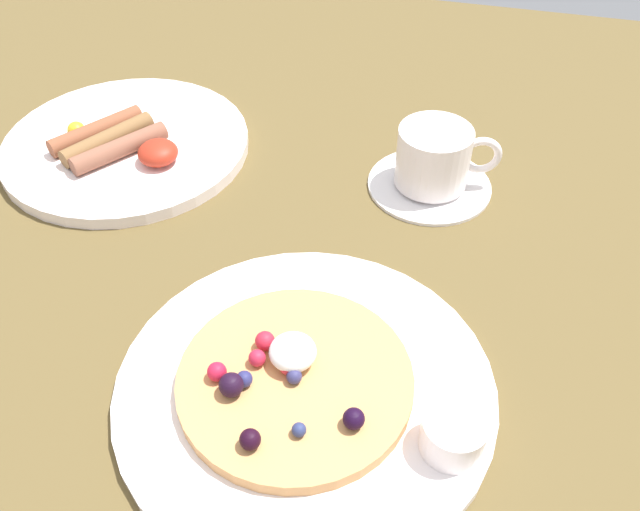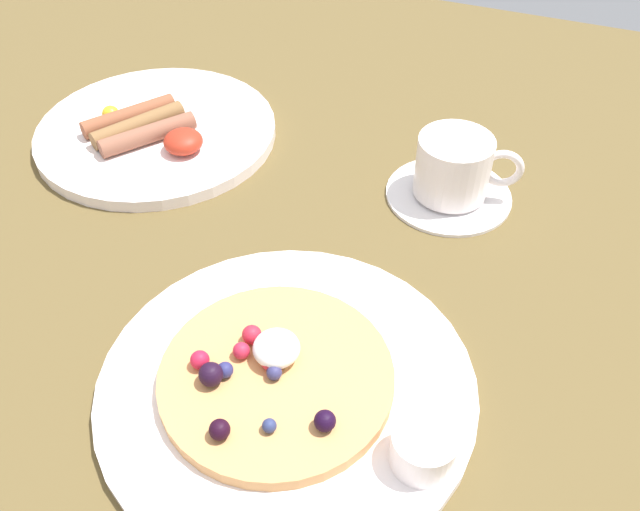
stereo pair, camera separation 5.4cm
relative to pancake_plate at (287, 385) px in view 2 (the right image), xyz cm
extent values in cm
cube|color=brown|center=(-7.02, 8.64, -2.01)|extent=(163.58, 132.90, 3.00)
cylinder|color=white|center=(0.00, 0.00, 0.00)|extent=(29.40, 29.40, 1.01)
cylinder|color=tan|center=(-0.69, -0.34, 1.11)|extent=(18.06, 18.06, 1.21)
sphere|color=black|center=(-4.79, -2.90, 2.64)|extent=(1.86, 1.86, 1.86)
sphere|color=red|center=(-3.68, 1.74, 2.49)|extent=(1.56, 1.56, 1.56)
sphere|color=red|center=(-6.29, -1.91, 2.45)|extent=(1.48, 1.48, 1.48)
sphere|color=black|center=(-2.07, -6.73, 2.47)|extent=(1.52, 1.52, 1.52)
sphere|color=navy|center=(-4.13, -1.97, 2.34)|extent=(1.26, 1.26, 1.26)
sphere|color=#C4233D|center=(-3.79, 0.10, 2.38)|extent=(1.34, 1.34, 1.34)
sphere|color=black|center=(4.48, -3.41, 2.51)|extent=(1.59, 1.59, 1.59)
sphere|color=navy|center=(0.93, -5.05, 2.24)|extent=(1.06, 1.06, 1.06)
sphere|color=red|center=(-1.21, 0.04, 2.60)|extent=(1.77, 1.77, 1.77)
sphere|color=navy|center=(-0.61, -0.80, 2.31)|extent=(1.19, 1.19, 1.19)
ellipsoid|color=white|center=(-1.22, 1.00, 2.81)|extent=(3.66, 3.66, 2.19)
cylinder|color=white|center=(11.43, -2.63, 1.99)|extent=(4.60, 4.60, 2.98)
cylinder|color=maroon|center=(11.43, -2.63, 2.59)|extent=(3.77, 3.77, 0.36)
cylinder|color=white|center=(-27.84, 26.45, 0.17)|extent=(27.15, 27.15, 1.36)
cylinder|color=brown|center=(-26.87, 23.54, 1.87)|extent=(7.93, 9.97, 2.02)
cylinder|color=brown|center=(-28.87, 24.73, 1.87)|extent=(7.20, 10.35, 2.02)
cylinder|color=brown|center=(-30.86, 25.93, 1.87)|extent=(7.71, 10.10, 2.02)
ellipsoid|color=white|center=(-33.23, 25.78, 1.15)|extent=(6.09, 5.18, 0.60)
sphere|color=yellow|center=(-33.23, 25.78, 1.65)|extent=(2.00, 2.00, 2.00)
ellipsoid|color=#B02C1A|center=(-22.44, 23.59, 2.02)|extent=(4.24, 4.24, 2.33)
cylinder|color=white|center=(5.93, 28.11, -0.13)|extent=(12.91, 12.91, 0.75)
cylinder|color=white|center=(5.93, 28.11, 3.33)|extent=(7.53, 7.53, 6.18)
torus|color=white|center=(10.59, 29.06, 3.64)|extent=(4.34, 1.64, 4.26)
cylinder|color=brown|center=(5.93, 28.11, 5.31)|extent=(6.40, 6.40, 0.49)
camera|label=1|loc=(8.66, -29.62, 43.80)|focal=38.14mm
camera|label=2|loc=(13.83, -27.95, 43.80)|focal=38.14mm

